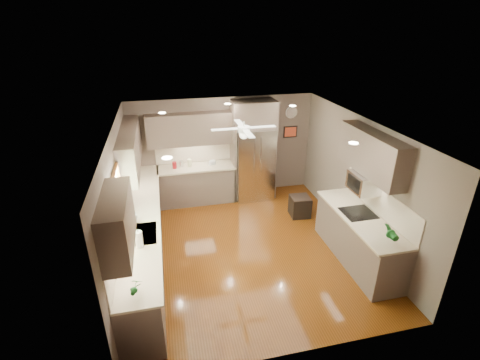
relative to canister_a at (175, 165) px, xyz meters
name	(u,v)px	position (x,y,z in m)	size (l,w,h in m)	color
floor	(247,248)	(1.23, -2.19, -1.02)	(5.00, 5.00, 0.00)	#432309
ceiling	(248,126)	(1.23, -2.19, 1.48)	(5.00, 5.00, 0.00)	white
wall_back	(223,148)	(1.23, 0.31, 0.23)	(4.50, 4.50, 0.00)	brown
wall_front	(297,282)	(1.23, -4.69, 0.23)	(4.50, 4.50, 0.00)	brown
wall_left	(120,205)	(-1.02, -2.19, 0.23)	(5.00, 5.00, 0.00)	brown
wall_right	(357,180)	(3.48, -2.19, 0.23)	(5.00, 5.00, 0.00)	brown
canister_a	(175,165)	(0.00, 0.00, 0.00)	(0.10, 0.10, 0.16)	maroon
canister_b	(181,164)	(0.17, 0.07, -0.01)	(0.10, 0.10, 0.15)	silver
canister_c	(189,163)	(0.36, 0.05, 0.01)	(0.11, 0.11, 0.17)	beige
soap_bottle	(134,217)	(-0.83, -2.29, 0.02)	(0.09, 0.09, 0.20)	white
potted_plant_left	(136,286)	(-0.71, -4.12, 0.06)	(0.15, 0.10, 0.28)	#195A20
potted_plant_right	(390,232)	(3.13, -3.81, 0.09)	(0.19, 0.16, 0.35)	#195A20
bowl	(212,164)	(0.91, 0.02, -0.06)	(0.20, 0.20, 0.05)	beige
left_run	(144,235)	(-0.73, -2.04, -0.54)	(0.65, 4.70, 1.45)	#4C3F37
back_run	(197,183)	(0.50, 0.02, -0.54)	(1.85, 0.65, 1.45)	#4C3F37
uppers	(201,150)	(0.48, -1.48, 0.85)	(4.50, 4.70, 0.95)	#4C3F37
window	(117,203)	(-0.99, -2.69, 0.53)	(0.05, 1.12, 0.92)	#BFF2B2
sink	(141,235)	(-0.71, -2.69, -0.11)	(0.50, 0.70, 0.32)	silver
refrigerator	(254,153)	(1.93, -0.03, 0.17)	(1.06, 0.75, 2.45)	silver
right_run	(358,237)	(3.15, -2.99, -0.54)	(0.70, 2.20, 1.45)	#4C3F37
microwave	(364,182)	(3.25, -2.74, 0.46)	(0.43, 0.55, 0.34)	silver
ceiling_fan	(244,131)	(1.23, -1.89, 1.31)	(1.18, 1.18, 0.32)	white
recessed_lights	(240,121)	(1.19, -1.79, 1.47)	(2.84, 3.14, 0.01)	white
wall_clock	(291,112)	(2.98, 0.30, 1.03)	(0.30, 0.03, 0.30)	white
framed_print	(290,132)	(2.98, 0.29, 0.53)	(0.36, 0.03, 0.30)	black
stool	(300,206)	(2.73, -1.22, -0.78)	(0.46, 0.46, 0.49)	black
paper_towel	(139,239)	(-0.71, -3.06, 0.06)	(0.12, 0.12, 0.29)	white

